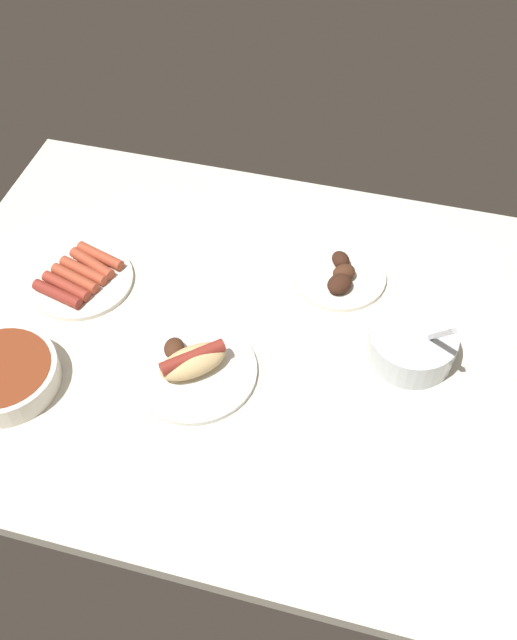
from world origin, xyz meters
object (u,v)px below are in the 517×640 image
(bowl_chili, at_px, (3,374))
(plate_grilled_meat, at_px, (340,275))
(bowl_coleslaw, at_px, (412,343))
(plate_sausages, at_px, (80,278))
(plate_hotdog_assembled, at_px, (193,365))

(bowl_chili, xyz_separation_m, plate_grilled_meat, (0.51, 0.39, -0.01))
(bowl_coleslaw, relative_size, plate_sausages, 0.78)
(bowl_chili, distance_m, plate_grilled_meat, 0.64)
(bowl_coleslaw, xyz_separation_m, plate_sausages, (-0.64, 0.01, -0.02))
(plate_grilled_meat, bearing_deg, bowl_chili, -142.75)
(bowl_chili, xyz_separation_m, plate_sausages, (0.03, 0.25, -0.01))
(plate_hotdog_assembled, height_order, plate_grilled_meat, plate_hotdog_assembled)
(plate_sausages, bearing_deg, bowl_chili, -96.05)
(plate_hotdog_assembled, distance_m, bowl_chili, 0.32)
(plate_sausages, bearing_deg, plate_grilled_meat, 15.67)
(bowl_chili, height_order, plate_sausages, bowl_chili)
(plate_hotdog_assembled, xyz_separation_m, plate_sausages, (-0.28, 0.15, -0.01))
(bowl_coleslaw, height_order, plate_grilled_meat, bowl_coleslaw)
(plate_grilled_meat, bearing_deg, plate_sausages, -164.33)
(plate_grilled_meat, height_order, plate_sausages, plate_grilled_meat)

